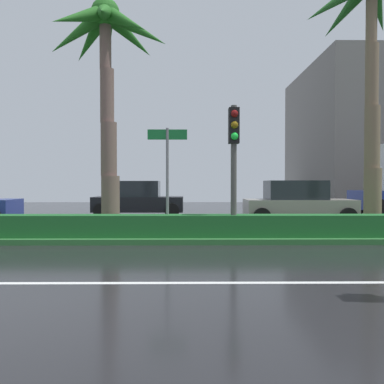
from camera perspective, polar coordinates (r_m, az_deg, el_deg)
The scene contains 10 objects.
ground_plane at distance 13.88m, azimuth -9.56°, elevation -5.68°, with size 90.00×42.00×0.10m, color black.
near_lane_divider_stripe at distance 7.14m, azimuth -18.62°, elevation -11.93°, with size 81.00×0.14×0.01m, color white.
median_strip at distance 12.88m, azimuth -10.26°, elevation -5.66°, with size 85.50×4.00×0.15m, color #2D6B33.
median_hedge at distance 11.47m, azimuth -11.46°, elevation -4.63°, with size 76.50×0.70×0.60m.
palm_tree_centre_left at distance 14.04m, azimuth -11.79°, elevation 18.85°, with size 4.03×4.25×7.33m.
palm_tree_centre at distance 14.90m, azimuth 23.79°, elevation 20.58°, with size 4.30×4.16×8.29m.
traffic_signal_median_right at distance 11.20m, azimuth 5.84°, elevation 6.32°, with size 0.28×0.43×3.57m.
street_name_sign at distance 11.44m, azimuth -3.45°, elevation 3.55°, with size 1.10×0.08×3.00m.
car_in_traffic_second at distance 20.01m, azimuth -7.56°, elevation -1.03°, with size 4.30×2.02×1.72m.
car_in_traffic_third at distance 17.05m, azimuth 14.48°, elevation -1.45°, with size 4.30×2.02×1.72m.
Camera 1 is at (2.17, -4.60, 1.62)m, focal length 38.33 mm.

